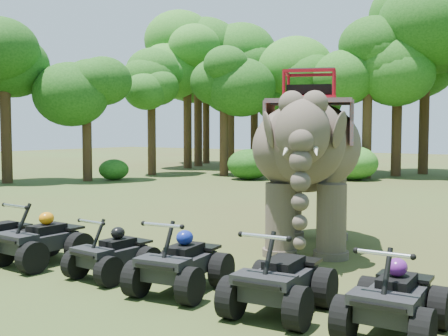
{
  "coord_description": "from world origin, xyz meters",
  "views": [
    {
      "loc": [
        7.35,
        -9.43,
        2.8
      ],
      "look_at": [
        0.0,
        1.2,
        1.9
      ],
      "focal_mm": 45.0,
      "sensor_mm": 36.0,
      "label": 1
    }
  ],
  "objects_px": {
    "elephant": "(309,158)",
    "atv_2": "(113,247)",
    "atv_3": "(180,255)",
    "atv_4": "(280,270)",
    "atv_1": "(40,233)",
    "atv_5": "(394,289)"
  },
  "relations": [
    {
      "from": "atv_4",
      "to": "atv_5",
      "type": "height_order",
      "value": "atv_4"
    },
    {
      "from": "atv_3",
      "to": "atv_5",
      "type": "bearing_deg",
      "value": -7.08
    },
    {
      "from": "atv_2",
      "to": "atv_3",
      "type": "xyz_separation_m",
      "value": [
        1.68,
        -0.04,
        0.07
      ]
    },
    {
      "from": "elephant",
      "to": "atv_4",
      "type": "distance_m",
      "value": 5.13
    },
    {
      "from": "atv_3",
      "to": "atv_4",
      "type": "distance_m",
      "value": 1.94
    },
    {
      "from": "atv_1",
      "to": "atv_2",
      "type": "xyz_separation_m",
      "value": [
        1.95,
        0.14,
        -0.08
      ]
    },
    {
      "from": "atv_5",
      "to": "atv_3",
      "type": "bearing_deg",
      "value": 177.89
    },
    {
      "from": "atv_5",
      "to": "atv_4",
      "type": "bearing_deg",
      "value": 179.37
    },
    {
      "from": "elephant",
      "to": "atv_2",
      "type": "bearing_deg",
      "value": -134.86
    },
    {
      "from": "atv_2",
      "to": "atv_5",
      "type": "relative_size",
      "value": 0.91
    },
    {
      "from": "atv_1",
      "to": "atv_4",
      "type": "bearing_deg",
      "value": 2.03
    },
    {
      "from": "elephant",
      "to": "atv_4",
      "type": "xyz_separation_m",
      "value": [
        1.77,
        -4.59,
        -1.47
      ]
    },
    {
      "from": "elephant",
      "to": "atv_3",
      "type": "xyz_separation_m",
      "value": [
        -0.17,
        -4.59,
        -1.48
      ]
    },
    {
      "from": "elephant",
      "to": "atv_2",
      "type": "height_order",
      "value": "elephant"
    },
    {
      "from": "atv_1",
      "to": "atv_4",
      "type": "distance_m",
      "value": 5.58
    },
    {
      "from": "atv_2",
      "to": "atv_1",
      "type": "bearing_deg",
      "value": -173.45
    },
    {
      "from": "elephant",
      "to": "atv_3",
      "type": "relative_size",
      "value": 2.91
    },
    {
      "from": "atv_4",
      "to": "atv_5",
      "type": "relative_size",
      "value": 1.04
    },
    {
      "from": "elephant",
      "to": "atv_2",
      "type": "distance_m",
      "value": 5.15
    },
    {
      "from": "atv_2",
      "to": "elephant",
      "type": "bearing_deg",
      "value": 70.13
    },
    {
      "from": "atv_3",
      "to": "elephant",
      "type": "bearing_deg",
      "value": 79.33
    },
    {
      "from": "atv_1",
      "to": "atv_3",
      "type": "xyz_separation_m",
      "value": [
        3.64,
        0.1,
        -0.02
      ]
    }
  ]
}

